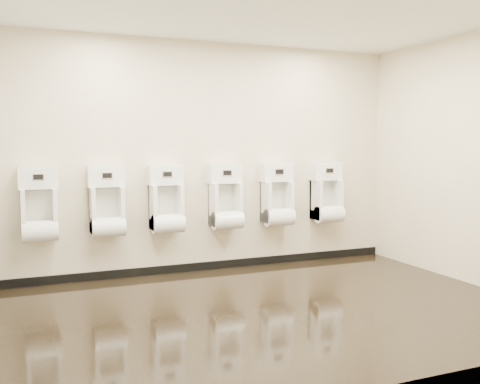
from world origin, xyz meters
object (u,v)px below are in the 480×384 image
Objects in this scene: urinal_5 at (327,197)px; urinal_2 at (167,204)px; urinal_4 at (277,199)px; urinal_1 at (107,207)px; urinal_3 at (226,201)px; urinal_0 at (39,210)px.

urinal_2 is at bearing 180.00° from urinal_5.
urinal_2 and urinal_4 have the same top height.
urinal_3 is at bearing 0.00° from urinal_1.
urinal_1 is (0.72, 0.00, 0.00)m from urinal_0.
urinal_3 is 1.00× the size of urinal_4.
urinal_2 is at bearing 180.00° from urinal_3.
urinal_0 and urinal_2 have the same top height.
urinal_4 is 1.00× the size of urinal_5.
urinal_5 is (3.59, 0.00, 0.00)m from urinal_0.
urinal_2 is at bearing 0.00° from urinal_0.
urinal_0 is at bearing 180.00° from urinal_1.
urinal_4 is (1.45, 0.00, 0.00)m from urinal_2.
urinal_1 is 2.14m from urinal_4.
urinal_4 is 0.74m from urinal_5.
urinal_2 is 1.45m from urinal_4.
urinal_1 is 1.00× the size of urinal_5.
urinal_2 is 1.00× the size of urinal_4.
urinal_2 is 1.00× the size of urinal_5.
urinal_0 is at bearing 180.00° from urinal_3.
urinal_0 is 0.72m from urinal_1.
urinal_3 is at bearing 0.00° from urinal_2.
urinal_5 is at bearing 0.00° from urinal_1.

